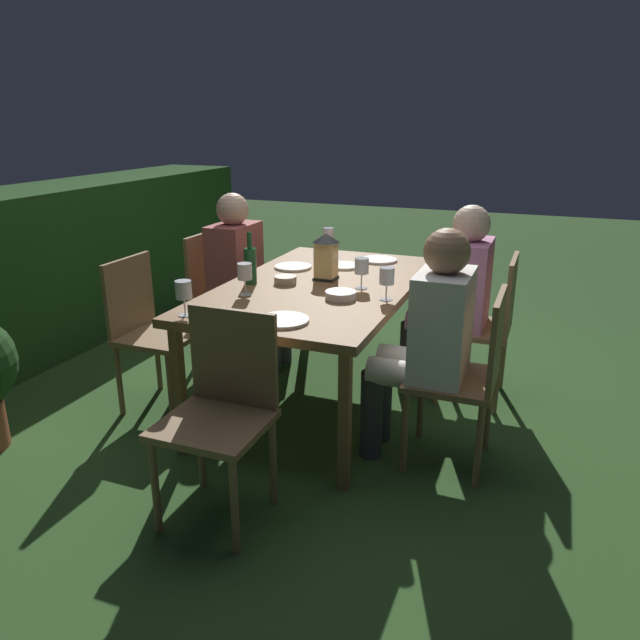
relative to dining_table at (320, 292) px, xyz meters
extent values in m
plane|color=#2D5123|center=(0.00, 0.00, -0.67)|extent=(16.00, 16.00, 0.00)
cube|color=brown|center=(0.00, 0.00, 0.03)|extent=(1.74, 0.99, 0.04)
cube|color=brown|center=(-0.80, -0.43, -0.33)|extent=(0.05, 0.05, 0.68)
cube|color=brown|center=(0.80, -0.43, -0.33)|extent=(0.05, 0.05, 0.68)
cube|color=brown|center=(-0.80, 0.43, -0.33)|extent=(0.05, 0.05, 0.68)
cube|color=brown|center=(0.80, 0.43, -0.33)|extent=(0.05, 0.05, 0.68)
cube|color=brown|center=(0.39, 0.82, -0.24)|extent=(0.42, 0.40, 0.03)
cube|color=brown|center=(0.39, 1.00, -0.01)|extent=(0.40, 0.03, 0.42)
cylinder|color=brown|center=(0.57, 0.65, -0.46)|extent=(0.03, 0.03, 0.42)
cylinder|color=brown|center=(0.21, 0.65, -0.46)|extent=(0.03, 0.03, 0.42)
cylinder|color=brown|center=(0.57, 0.99, -0.46)|extent=(0.03, 0.03, 0.42)
cylinder|color=brown|center=(0.21, 0.99, -0.46)|extent=(0.03, 0.03, 0.42)
cube|color=#9E4C47|center=(0.39, 0.76, 0.03)|extent=(0.38, 0.24, 0.50)
sphere|color=#D1A889|center=(0.39, 0.76, 0.37)|extent=(0.21, 0.21, 0.21)
cylinder|color=#9E4C47|center=(0.48, 0.62, -0.21)|extent=(0.13, 0.36, 0.13)
cylinder|color=#9E4C47|center=(0.30, 0.62, -0.21)|extent=(0.13, 0.36, 0.13)
cylinder|color=#333338|center=(0.48, 0.46, -0.45)|extent=(0.11, 0.11, 0.45)
cylinder|color=#333338|center=(0.30, 0.46, -0.45)|extent=(0.11, 0.11, 0.45)
cube|color=brown|center=(-0.39, 0.82, -0.24)|extent=(0.42, 0.40, 0.03)
cube|color=brown|center=(-0.39, 1.00, -0.01)|extent=(0.40, 0.03, 0.42)
cylinder|color=brown|center=(-0.21, 0.65, -0.46)|extent=(0.03, 0.03, 0.42)
cylinder|color=brown|center=(-0.57, 0.65, -0.46)|extent=(0.03, 0.03, 0.42)
cylinder|color=brown|center=(-0.21, 0.99, -0.46)|extent=(0.03, 0.03, 0.42)
cylinder|color=brown|center=(-0.57, 0.99, -0.46)|extent=(0.03, 0.03, 0.42)
cube|color=brown|center=(0.39, -0.82, -0.24)|extent=(0.42, 0.40, 0.03)
cube|color=brown|center=(0.39, -1.00, -0.01)|extent=(0.40, 0.02, 0.42)
cylinder|color=brown|center=(0.21, -0.65, -0.46)|extent=(0.03, 0.03, 0.42)
cylinder|color=brown|center=(0.57, -0.65, -0.46)|extent=(0.03, 0.03, 0.42)
cylinder|color=brown|center=(0.21, -0.99, -0.46)|extent=(0.03, 0.03, 0.42)
cylinder|color=brown|center=(0.57, -0.99, -0.46)|extent=(0.03, 0.03, 0.42)
cube|color=#C675A3|center=(0.39, -0.76, 0.03)|extent=(0.38, 0.24, 0.50)
sphere|color=beige|center=(0.39, -0.76, 0.37)|extent=(0.21, 0.21, 0.21)
cylinder|color=#C675A3|center=(0.30, -0.62, -0.21)|extent=(0.13, 0.36, 0.13)
cylinder|color=#C675A3|center=(0.48, -0.62, -0.21)|extent=(0.13, 0.36, 0.13)
cylinder|color=#333338|center=(0.30, -0.46, -0.45)|extent=(0.11, 0.11, 0.45)
cylinder|color=#333338|center=(0.48, -0.46, -0.45)|extent=(0.11, 0.11, 0.45)
cube|color=brown|center=(-1.19, 0.00, -0.24)|extent=(0.40, 0.42, 0.03)
cube|color=brown|center=(-1.00, 0.00, -0.01)|extent=(0.03, 0.40, 0.42)
cylinder|color=brown|center=(-1.36, -0.18, -0.46)|extent=(0.03, 0.03, 0.42)
cylinder|color=brown|center=(-1.36, 0.18, -0.46)|extent=(0.03, 0.03, 0.42)
cylinder|color=brown|center=(-1.02, -0.18, -0.46)|extent=(0.03, 0.03, 0.42)
cylinder|color=brown|center=(-1.02, 0.18, -0.46)|extent=(0.03, 0.03, 0.42)
cube|color=brown|center=(-0.39, -0.82, -0.24)|extent=(0.42, 0.40, 0.03)
cube|color=brown|center=(-0.39, -1.00, -0.01)|extent=(0.40, 0.02, 0.42)
cylinder|color=brown|center=(-0.57, -0.65, -0.46)|extent=(0.03, 0.03, 0.42)
cylinder|color=brown|center=(-0.21, -0.65, -0.46)|extent=(0.03, 0.03, 0.42)
cylinder|color=brown|center=(-0.57, -0.99, -0.46)|extent=(0.03, 0.03, 0.42)
cylinder|color=brown|center=(-0.21, -0.99, -0.46)|extent=(0.03, 0.03, 0.42)
cube|color=white|center=(-0.39, -0.76, 0.03)|extent=(0.38, 0.24, 0.50)
sphere|color=#997051|center=(-0.39, -0.76, 0.37)|extent=(0.21, 0.21, 0.21)
cylinder|color=white|center=(-0.48, -0.62, -0.21)|extent=(0.13, 0.36, 0.13)
cylinder|color=white|center=(-0.30, -0.62, -0.21)|extent=(0.13, 0.36, 0.13)
cylinder|color=#333338|center=(-0.48, -0.46, -0.45)|extent=(0.11, 0.11, 0.45)
cylinder|color=#333338|center=(-0.30, -0.46, -0.45)|extent=(0.11, 0.11, 0.45)
cube|color=black|center=(0.09, 0.00, 0.06)|extent=(0.12, 0.12, 0.01)
cube|color=#F9D17A|center=(0.09, 0.00, 0.17)|extent=(0.11, 0.11, 0.20)
cone|color=black|center=(0.09, 0.00, 0.29)|extent=(0.15, 0.15, 0.05)
cylinder|color=#195128|center=(-0.15, 0.36, 0.15)|extent=(0.07, 0.07, 0.20)
cylinder|color=#195128|center=(-0.15, 0.36, 0.30)|extent=(0.03, 0.03, 0.09)
cylinder|color=silver|center=(-0.02, -0.25, 0.05)|extent=(0.06, 0.06, 0.00)
cylinder|color=silver|center=(-0.02, -0.25, 0.10)|extent=(0.01, 0.01, 0.08)
cylinder|color=silver|center=(-0.02, -0.25, 0.18)|extent=(0.08, 0.08, 0.08)
cylinder|color=maroon|center=(-0.02, -0.25, 0.15)|extent=(0.07, 0.07, 0.03)
cylinder|color=silver|center=(-0.18, -0.43, 0.05)|extent=(0.06, 0.06, 0.00)
cylinder|color=silver|center=(-0.18, -0.43, 0.10)|extent=(0.01, 0.01, 0.08)
cylinder|color=silver|center=(-0.18, -0.43, 0.18)|extent=(0.08, 0.08, 0.08)
cylinder|color=maroon|center=(-0.18, -0.43, 0.15)|extent=(0.07, 0.07, 0.03)
cylinder|color=silver|center=(-0.77, 0.38, 0.05)|extent=(0.06, 0.06, 0.00)
cylinder|color=silver|center=(-0.77, 0.38, 0.10)|extent=(0.01, 0.01, 0.08)
cylinder|color=silver|center=(-0.77, 0.38, 0.18)|extent=(0.08, 0.08, 0.08)
cylinder|color=maroon|center=(-0.77, 0.38, 0.15)|extent=(0.07, 0.07, 0.03)
cylinder|color=silver|center=(0.78, 0.24, 0.05)|extent=(0.06, 0.06, 0.00)
cylinder|color=silver|center=(0.78, 0.24, 0.10)|extent=(0.01, 0.01, 0.08)
cylinder|color=silver|center=(0.78, 0.24, 0.18)|extent=(0.08, 0.08, 0.08)
cylinder|color=maroon|center=(0.78, 0.24, 0.15)|extent=(0.07, 0.07, 0.03)
cylinder|color=silver|center=(-0.36, 0.28, 0.05)|extent=(0.06, 0.06, 0.00)
cylinder|color=silver|center=(-0.36, 0.28, 0.10)|extent=(0.01, 0.01, 0.08)
cylinder|color=silver|center=(-0.36, 0.28, 0.18)|extent=(0.08, 0.08, 0.08)
cylinder|color=maroon|center=(-0.36, 0.28, 0.15)|extent=(0.07, 0.07, 0.03)
cylinder|color=silver|center=(-0.68, -0.09, 0.06)|extent=(0.24, 0.24, 0.01)
cylinder|color=silver|center=(0.41, 0.00, 0.06)|extent=(0.21, 0.21, 0.01)
cylinder|color=white|center=(0.65, -0.16, 0.06)|extent=(0.24, 0.24, 0.01)
cylinder|color=white|center=(0.27, 0.29, 0.06)|extent=(0.23, 0.23, 0.01)
cylinder|color=silver|center=(-0.24, -0.21, 0.07)|extent=(0.16, 0.16, 0.04)
cylinder|color=#424C1E|center=(-0.24, -0.21, 0.08)|extent=(0.13, 0.13, 0.01)
cylinder|color=#BCAD8E|center=(-0.07, 0.18, 0.07)|extent=(0.13, 0.13, 0.04)
cylinder|color=tan|center=(-0.07, 0.18, 0.08)|extent=(0.11, 0.11, 0.01)
cube|color=#1E4219|center=(0.00, 2.20, -0.10)|extent=(4.70, 0.68, 1.14)
camera|label=1|loc=(-3.05, -1.19, 0.94)|focal=33.96mm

